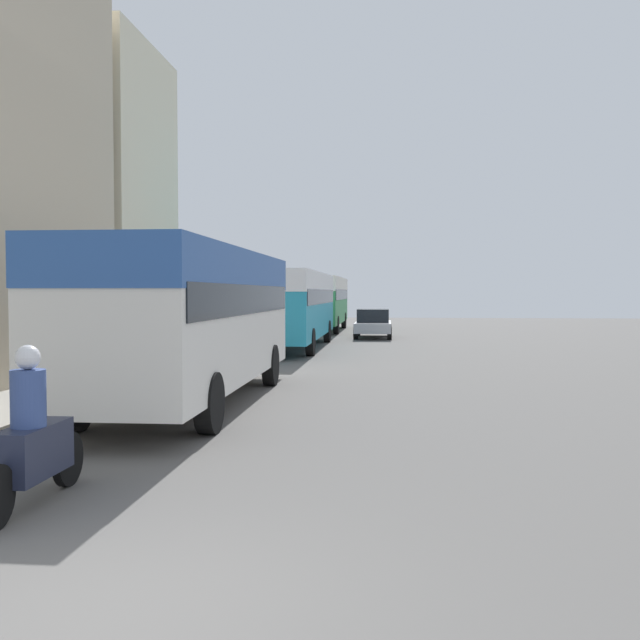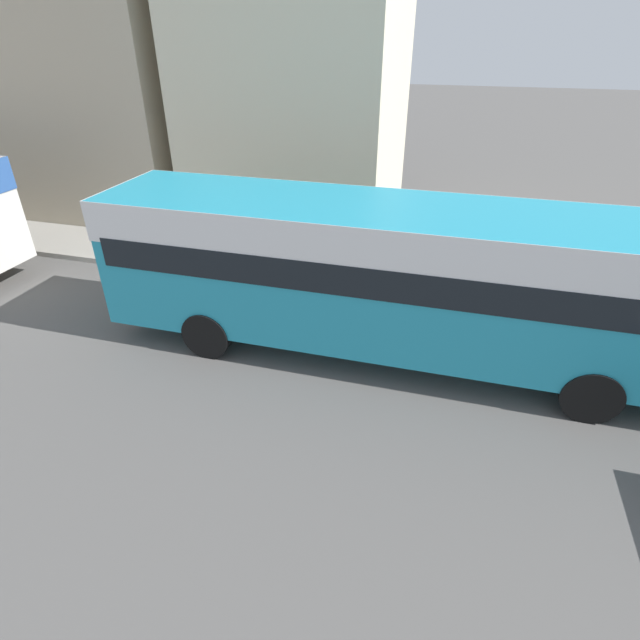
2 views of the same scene
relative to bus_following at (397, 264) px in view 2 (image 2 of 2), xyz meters
The scene contains 4 objects.
building_midblock 13.90m from the bus_following, 123.04° to the right, with size 5.74×6.67×11.74m.
building_far_terrace 9.20m from the bus_following, 150.28° to the right, with size 5.97×6.02×10.99m.
bus_following is the anchor object (origin of this frame).
pedestrian_near_curb 5.96m from the bus_following, 124.95° to the left, with size 0.42×0.42×1.73m.
Camera 2 is at (6.90, 25.08, 5.83)m, focal length 28.00 mm.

